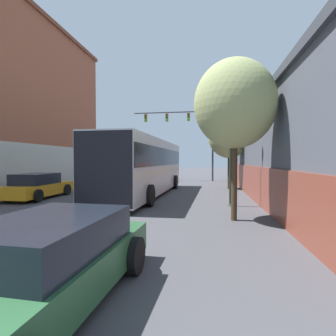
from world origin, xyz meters
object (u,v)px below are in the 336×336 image
at_px(parked_car_left_mid, 130,172).
at_px(street_tree_far, 229,135).
at_px(traffic_signal_gantry, 187,128).
at_px(parked_car_left_near, 38,186).
at_px(street_lamp, 231,139).
at_px(hatchback_foreground, 40,267).
at_px(bus, 145,165).
at_px(street_tree_near, 235,104).

relative_size(parked_car_left_mid, street_tree_far, 0.80).
distance_m(parked_car_left_mid, street_tree_far, 14.50).
xyz_separation_m(parked_car_left_mid, traffic_signal_gantry, (6.76, -2.25, 4.76)).
relative_size(parked_car_left_near, street_tree_far, 0.81).
height_order(parked_car_left_near, street_lamp, street_lamp).
distance_m(hatchback_foreground, parked_car_left_mid, 26.81).
distance_m(parked_car_left_mid, street_lamp, 19.86).
relative_size(bus, street_tree_near, 2.18).
bearing_deg(parked_car_left_mid, street_lamp, -149.32).
relative_size(parked_car_left_near, street_tree_near, 0.82).
relative_size(bus, parked_car_left_near, 2.66).
xyz_separation_m(hatchback_foreground, street_tree_near, (3.18, 6.07, 3.42)).
bearing_deg(parked_car_left_mid, bus, -159.13).
xyz_separation_m(parked_car_left_mid, street_lamp, (9.98, -17.00, 2.38)).
relative_size(parked_car_left_mid, street_lamp, 0.91).
bearing_deg(street_lamp, parked_car_left_mid, 120.43).
height_order(parked_car_left_near, traffic_signal_gantry, traffic_signal_gantry).
bearing_deg(street_lamp, parked_car_left_near, 174.89).
height_order(street_tree_near, street_tree_far, street_tree_far).
distance_m(hatchback_foreground, parked_car_left_near, 12.15).
xyz_separation_m(bus, street_lamp, (4.77, -3.14, 1.24)).
relative_size(parked_car_left_near, traffic_signal_gantry, 0.55).
xyz_separation_m(parked_car_left_near, street_tree_far, (10.81, 6.57, 3.30)).
bearing_deg(bus, parked_car_left_near, 113.16).
bearing_deg(street_lamp, bus, 146.61).
height_order(traffic_signal_gantry, street_lamp, traffic_signal_gantry).
height_order(parked_car_left_mid, street_tree_near, street_tree_near).
distance_m(bus, traffic_signal_gantry, 12.25).
xyz_separation_m(hatchback_foreground, street_lamp, (3.27, 8.95, 2.47)).
bearing_deg(parked_car_left_mid, parked_car_left_near, 179.00).
xyz_separation_m(street_tree_near, street_tree_far, (0.57, 10.38, -0.08)).
xyz_separation_m(hatchback_foreground, parked_car_left_near, (-7.07, 9.88, 0.04)).
distance_m(parked_car_left_near, traffic_signal_gantry, 16.27).
height_order(hatchback_foreground, parked_car_left_mid, parked_car_left_mid).
height_order(parked_car_left_near, street_tree_near, street_tree_near).
bearing_deg(street_tree_near, hatchback_foreground, -117.63).
height_order(parked_car_left_mid, street_lamp, street_lamp).
distance_m(traffic_signal_gantry, street_tree_near, 17.97).
xyz_separation_m(bus, street_tree_far, (5.25, 4.35, 2.11)).
relative_size(parked_car_left_near, parked_car_left_mid, 1.01).
bearing_deg(hatchback_foreground, parked_car_left_mid, 16.82).
height_order(hatchback_foreground, street_tree_near, street_tree_near).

